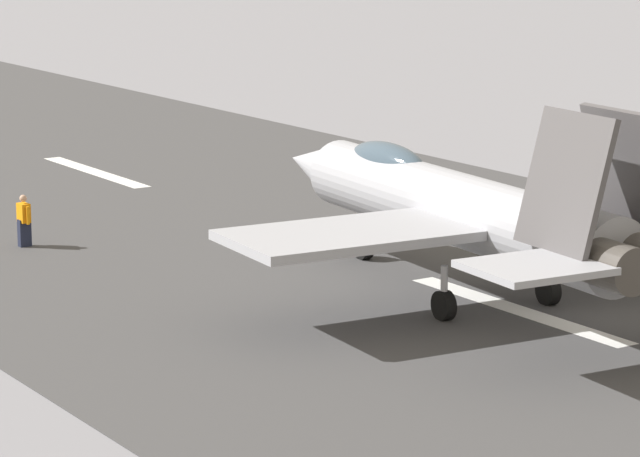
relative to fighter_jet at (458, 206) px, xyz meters
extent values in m
plane|color=gray|center=(-2.97, -0.39, -2.43)|extent=(400.00, 400.00, 0.00)
cube|color=#414141|center=(-2.97, -0.39, -2.42)|extent=(240.00, 26.00, 0.02)
cube|color=white|center=(-1.99, -0.39, -2.40)|extent=(8.00, 0.70, 0.00)
cube|color=white|center=(22.72, -0.39, -2.40)|extent=(8.00, 0.70, 0.00)
cylinder|color=#A4A5AD|center=(-0.06, 0.01, -0.07)|extent=(13.10, 3.08, 1.91)
cone|color=#A4A5AD|center=(7.89, -0.72, -0.07)|extent=(3.13, 1.89, 1.63)
ellipsoid|color=#3F5160|center=(3.58, -0.33, 0.65)|extent=(3.68, 1.42, 1.10)
cylinder|color=#47423D|center=(-6.64, 1.16, -0.07)|extent=(2.29, 1.29, 1.10)
cube|color=#A4A5AD|center=(-0.70, 3.99, -0.17)|extent=(3.92, 6.18, 0.24)
cube|color=#A4A5AD|center=(-1.41, -3.79, -0.17)|extent=(3.92, 6.18, 0.24)
cube|color=#A4A5AD|center=(-6.47, 3.00, 0.03)|extent=(2.64, 3.01, 0.16)
cube|color=#514E4F|center=(-5.61, 1.41, 1.63)|extent=(2.68, 1.18, 3.14)
cube|color=#514E4F|center=(-5.78, -0.38, 1.63)|extent=(2.68, 1.18, 3.14)
cylinder|color=silver|center=(4.91, -0.45, -1.73)|extent=(0.18, 0.18, 1.40)
cylinder|color=black|center=(4.91, -0.45, -2.05)|extent=(0.78, 0.37, 0.76)
cylinder|color=silver|center=(-1.71, 1.76, -1.73)|extent=(0.18, 0.18, 1.40)
cylinder|color=black|center=(-1.71, 1.76, -2.05)|extent=(0.78, 0.37, 0.76)
cylinder|color=silver|center=(-2.00, -1.42, -1.73)|extent=(0.18, 0.18, 1.40)
cylinder|color=black|center=(-2.00, -1.42, -2.05)|extent=(0.78, 0.37, 0.76)
cube|color=#1E2338|center=(11.94, 7.09, -2.00)|extent=(0.24, 0.36, 0.85)
cube|color=orange|center=(11.94, 7.09, -1.38)|extent=(0.45, 0.29, 0.57)
sphere|color=tan|center=(11.94, 7.09, -0.94)|extent=(0.22, 0.22, 0.22)
cylinder|color=orange|center=(12.24, 7.10, -1.41)|extent=(0.10, 0.10, 0.54)
cylinder|color=orange|center=(11.64, 7.09, -1.41)|extent=(0.10, 0.10, 0.54)
camera|label=1|loc=(-31.81, 25.42, 7.95)|focal=88.97mm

